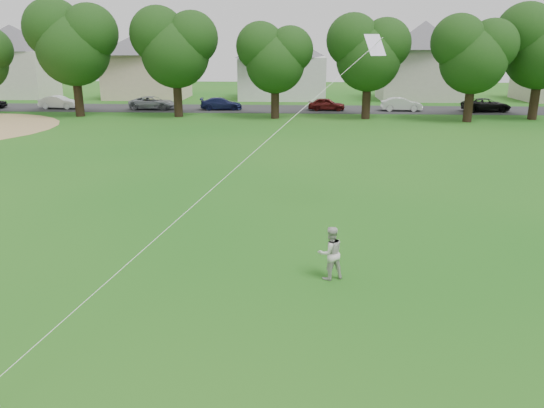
{
  "coord_description": "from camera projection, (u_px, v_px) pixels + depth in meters",
  "views": [
    {
      "loc": [
        2.24,
        -11.38,
        6.4
      ],
      "look_at": [
        1.5,
        2.0,
        2.3
      ],
      "focal_mm": 35.0,
      "sensor_mm": 36.0,
      "label": 1
    }
  ],
  "objects": [
    {
      "name": "parked_cars",
      "position": [
        294.0,
        104.0,
        51.74
      ],
      "size": [
        62.18,
        2.38,
        1.29
      ],
      "color": "black",
      "rests_on": "ground"
    },
    {
      "name": "older_boy",
      "position": [
        330.0,
        253.0,
        14.77
      ],
      "size": [
        0.92,
        0.83,
        1.54
      ],
      "primitive_type": "imported",
      "rotation": [
        0.0,
        0.0,
        3.54
      ],
      "color": "beige",
      "rests_on": "ground"
    },
    {
      "name": "tree_row",
      "position": [
        310.0,
        45.0,
        44.76
      ],
      "size": [
        81.69,
        7.64,
        10.34
      ],
      "color": "black",
      "rests_on": "ground"
    },
    {
      "name": "kite",
      "position": [
        248.0,
        157.0,
        14.0
      ],
      "size": [
        4.47,
        6.58,
        15.68
      ],
      "color": "white",
      "rests_on": "ground"
    },
    {
      "name": "house_row",
      "position": [
        294.0,
        56.0,
        61.01
      ],
      "size": [
        76.65,
        14.17,
        10.26
      ],
      "color": "beige",
      "rests_on": "ground"
    },
    {
      "name": "ground",
      "position": [
        206.0,
        318.0,
        12.86
      ],
      "size": [
        160.0,
        160.0,
        0.0
      ],
      "primitive_type": "plane",
      "color": "#145714",
      "rests_on": "ground"
    },
    {
      "name": "street",
      "position": [
        279.0,
        109.0,
        52.96
      ],
      "size": [
        90.0,
        7.0,
        0.01
      ],
      "primitive_type": "cube",
      "color": "#2D2D30",
      "rests_on": "ground"
    }
  ]
}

